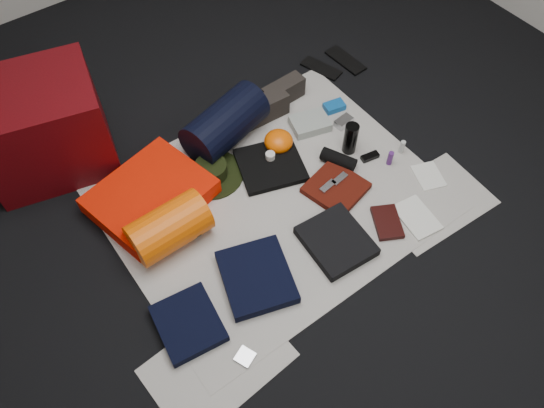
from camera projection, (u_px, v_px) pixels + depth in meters
floor at (274, 200)px, 2.75m from camera, size 4.50×4.50×0.02m
newspaper_mat at (274, 198)px, 2.74m from camera, size 1.60×1.30×0.01m
newspaper_sheet_front_left at (218, 363)px, 2.25m from camera, size 0.61×0.44×0.00m
newspaper_sheet_front_right at (432, 201)px, 2.73m from camera, size 0.60×0.43×0.00m
red_cabinet at (43, 127)px, 2.69m from camera, size 0.71×0.64×0.51m
sleeping_pad at (151, 196)px, 2.68m from camera, size 0.64×0.57×0.10m
stuff_sack at (169, 227)px, 2.50m from camera, size 0.38×0.23×0.22m
sack_strap_left at (151, 238)px, 2.47m from camera, size 0.02×0.22×0.22m
sack_strap_right at (188, 217)px, 2.54m from camera, size 0.03×0.22×0.22m
navy_duffel at (225, 123)px, 2.87m from camera, size 0.52×0.36×0.25m
boonie_brim at (212, 174)px, 2.82m from camera, size 0.36×0.36×0.01m
boonie_crown at (211, 169)px, 2.79m from camera, size 0.17×0.17×0.07m
hiking_boot_left at (265, 108)px, 3.01m from camera, size 0.28×0.12×0.14m
hiking_boot_right at (284, 92)px, 3.09m from camera, size 0.26×0.11×0.13m
flip_flop_left at (321, 68)px, 3.30m from camera, size 0.17×0.27×0.01m
flip_flop_right at (346, 60)px, 3.35m from camera, size 0.12×0.28×0.02m
trousers_navy_a at (188, 323)px, 2.32m from camera, size 0.30×0.33×0.05m
trousers_navy_b at (257, 277)px, 2.45m from camera, size 0.40×0.43×0.05m
trousers_charcoal at (336, 241)px, 2.56m from camera, size 0.31×0.35×0.05m
black_tshirt at (271, 165)px, 2.84m from camera, size 0.42×0.40×0.03m
red_shirt at (336, 188)px, 2.75m from camera, size 0.32×0.32×0.04m
orange_stuff_sack at (279, 141)px, 2.89m from camera, size 0.18×0.18×0.10m
first_aid_pouch at (310, 123)px, 3.00m from camera, size 0.24×0.21×0.05m
water_bottle at (351, 138)px, 2.85m from camera, size 0.09×0.09×0.19m
speaker at (338, 159)px, 2.84m from camera, size 0.15×0.21×0.07m
compact_camera at (344, 122)px, 3.02m from camera, size 0.11×0.07×0.04m
cyan_case at (334, 106)px, 3.09m from camera, size 0.13×0.10×0.04m
toiletry_purple at (390, 158)px, 2.83m from camera, size 0.03×0.03×0.09m
toiletry_clear at (402, 147)px, 2.88m from camera, size 0.04×0.04×0.08m
paperback_book at (387, 222)px, 2.63m from camera, size 0.20×0.23×0.03m
map_booklet at (417, 217)px, 2.66m from camera, size 0.19×0.25×0.01m
map_printout at (429, 176)px, 2.82m from camera, size 0.19×0.21×0.01m
sunglasses at (370, 157)px, 2.88m from camera, size 0.11×0.06×0.03m
key_cluster at (245, 357)px, 2.25m from camera, size 0.10×0.10×0.01m
tape_roll at (270, 156)px, 2.83m from camera, size 0.05×0.05×0.04m
energy_bar_a at (328, 186)px, 2.73m from camera, size 0.10×0.05×0.01m
energy_bar_b at (340, 179)px, 2.75m from camera, size 0.10×0.05×0.01m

